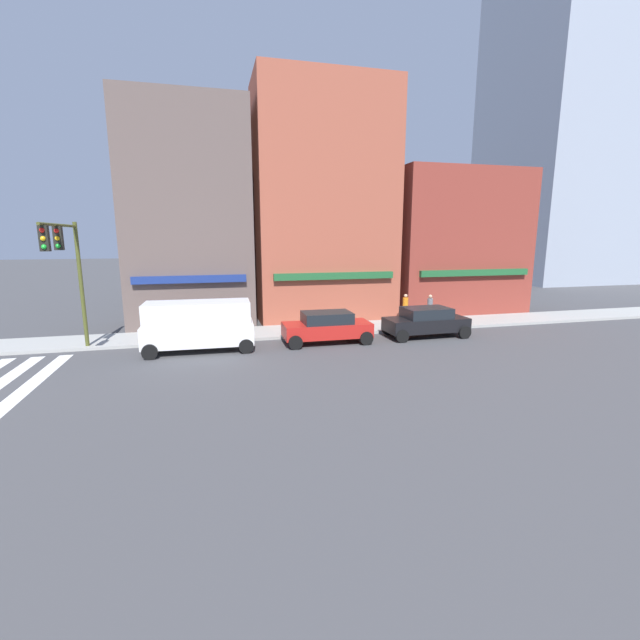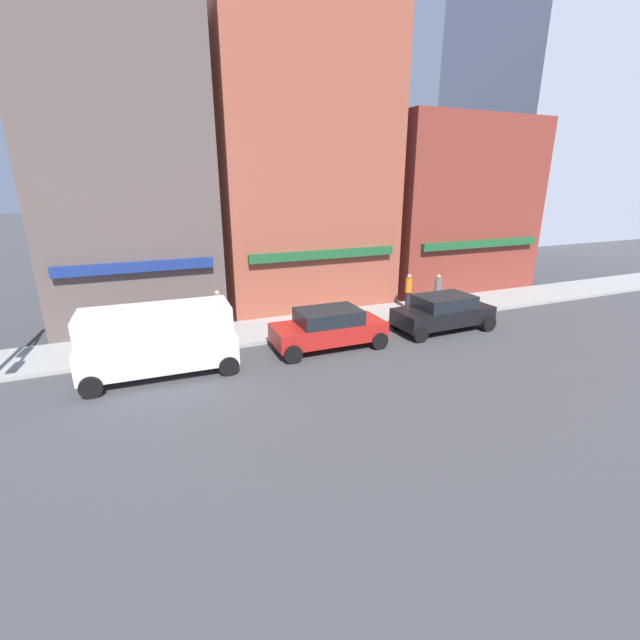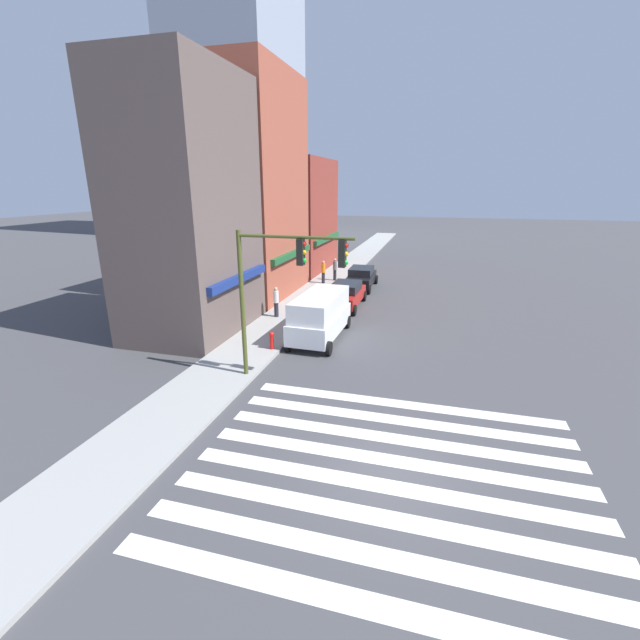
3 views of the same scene
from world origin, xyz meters
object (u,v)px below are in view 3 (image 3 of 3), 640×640
(pedestrian_orange_vest, at_px, (323,272))
(pedestrian_white_shirt, at_px, (276,301))
(sedan_red, at_px, (346,294))
(van_white, at_px, (320,315))
(fire_hydrant, at_px, (272,340))
(traffic_signal, at_px, (281,276))
(sedan_black, at_px, (361,277))
(pedestrian_grey_coat, at_px, (335,269))

(pedestrian_orange_vest, height_order, pedestrian_white_shirt, same)
(sedan_red, distance_m, pedestrian_orange_vest, 6.50)
(van_white, relative_size, sedan_red, 1.14)
(pedestrian_orange_vest, xyz_separation_m, fire_hydrant, (-14.33, -1.35, -0.46))
(traffic_signal, distance_m, pedestrian_orange_vest, 17.76)
(van_white, relative_size, sedan_black, 1.14)
(traffic_signal, distance_m, pedestrian_white_shirt, 9.08)
(van_white, distance_m, sedan_red, 6.24)
(pedestrian_orange_vest, xyz_separation_m, pedestrian_white_shirt, (-9.40, 0.32, 0.00))
(pedestrian_grey_coat, height_order, pedestrian_orange_vest, same)
(sedan_red, xyz_separation_m, pedestrian_grey_coat, (7.04, 2.43, 0.23))
(sedan_red, height_order, pedestrian_white_shirt, pedestrian_white_shirt)
(sedan_black, bearing_deg, pedestrian_grey_coat, 56.44)
(fire_hydrant, bearing_deg, traffic_signal, -150.02)
(traffic_signal, bearing_deg, pedestrian_grey_coat, 7.35)
(van_white, bearing_deg, pedestrian_grey_coat, 12.04)
(pedestrian_grey_coat, bearing_deg, sedan_red, 44.35)
(sedan_black, xyz_separation_m, pedestrian_grey_coat, (1.53, 2.43, 0.23))
(van_white, distance_m, pedestrian_orange_vest, 12.34)
(van_white, distance_m, pedestrian_grey_coat, 13.48)
(van_white, distance_m, pedestrian_white_shirt, 4.24)
(pedestrian_white_shirt, relative_size, fire_hydrant, 2.10)
(traffic_signal, distance_m, sedan_black, 17.32)
(sedan_black, distance_m, pedestrian_orange_vest, 3.07)
(pedestrian_grey_coat, xyz_separation_m, pedestrian_white_shirt, (-10.70, 0.94, 0.00))
(van_white, xyz_separation_m, pedestrian_white_shirt, (2.56, 3.37, -0.21))
(traffic_signal, relative_size, van_white, 1.18)
(sedan_red, relative_size, fire_hydrant, 5.25)
(traffic_signal, xyz_separation_m, sedan_black, (16.97, -0.05, -3.48))
(traffic_signal, bearing_deg, sedan_red, -0.23)
(van_white, bearing_deg, fire_hydrant, 146.00)
(pedestrian_white_shirt, bearing_deg, pedestrian_grey_coat, 114.17)
(sedan_red, bearing_deg, pedestrian_grey_coat, 19.62)
(traffic_signal, height_order, van_white, traffic_signal)
(sedan_black, height_order, pedestrian_orange_vest, pedestrian_orange_vest)
(sedan_red, bearing_deg, van_white, -179.46)
(traffic_signal, distance_m, pedestrian_grey_coat, 18.93)
(pedestrian_grey_coat, bearing_deg, pedestrian_white_shirt, 20.26)
(pedestrian_white_shirt, bearing_deg, sedan_red, 76.57)
(sedan_red, relative_size, sedan_black, 0.99)
(traffic_signal, xyz_separation_m, van_white, (5.24, -0.05, -3.03))
(sedan_red, distance_m, sedan_black, 5.51)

